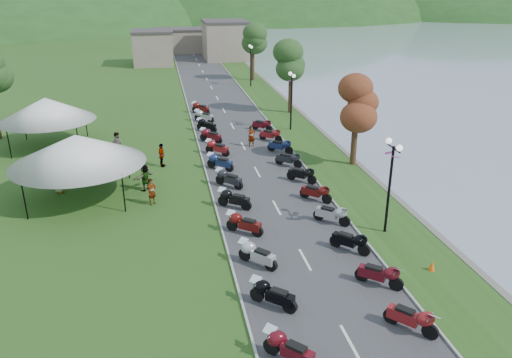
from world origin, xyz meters
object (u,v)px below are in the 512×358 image
pedestrian_b (118,156)px  pedestrian_c (100,180)px  vendor_tent_main (79,167)px  pedestrian_a (153,204)px

pedestrian_b → pedestrian_c: bearing=104.1°
vendor_tent_main → pedestrian_b: 8.03m
vendor_tent_main → pedestrian_a: (4.24, -1.94, -2.00)m
pedestrian_a → pedestrian_c: 5.88m
pedestrian_a → pedestrian_b: pedestrian_b is taller
vendor_tent_main → pedestrian_a: vendor_tent_main is taller
vendor_tent_main → pedestrian_c: 3.48m
pedestrian_a → pedestrian_b: size_ratio=0.87×
vendor_tent_main → pedestrian_b: (1.62, 7.61, -2.00)m
pedestrian_a → pedestrian_b: (-2.62, 9.55, 0.00)m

